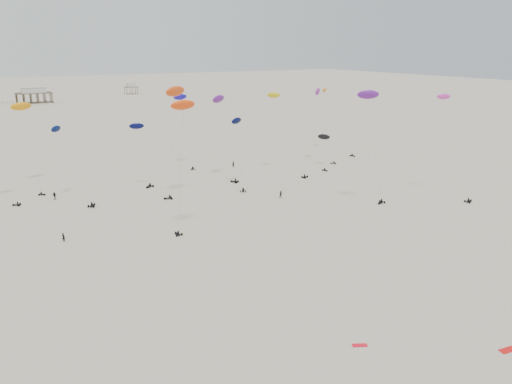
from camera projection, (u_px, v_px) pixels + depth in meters
ground_plane at (112, 138)px, 191.67m from camera, size 900.00×900.00×0.00m
pavilion_main at (34, 96)px, 310.75m from camera, size 21.00×13.00×9.80m
pavilion_small at (131, 89)px, 369.27m from camera, size 9.00×7.00×8.00m
rig_0 at (332, 107)px, 164.80m from camera, size 3.94×17.68×23.70m
rig_1 at (73, 165)px, 111.30m from camera, size 7.10×13.81×18.79m
rig_3 at (324, 144)px, 145.25m from camera, size 6.20×9.04×10.37m
rig_5 at (239, 145)px, 122.60m from camera, size 4.88×9.15×17.32m
rig_6 at (23, 115)px, 123.66m from camera, size 5.57×16.66×22.88m
rig_7 at (285, 124)px, 136.43m from camera, size 5.31×15.09×23.59m
rig_8 at (182, 130)px, 90.03m from camera, size 5.81×3.63×25.15m
rig_9 at (371, 120)px, 107.23m from camera, size 7.39×5.23×25.42m
rig_10 at (456, 147)px, 114.04m from camera, size 3.36×11.95×24.05m
rig_11 at (142, 152)px, 123.14m from camera, size 4.92×4.26×16.25m
rig_12 at (174, 106)px, 111.88m from camera, size 7.36×4.34×25.82m
rig_13 at (222, 116)px, 129.21m from camera, size 5.45×10.64×22.24m
rig_14 at (183, 113)px, 143.90m from camera, size 4.77×10.13×21.14m
rig_15 at (320, 102)px, 148.40m from camera, size 5.69×8.89×22.30m
spectator_0 at (64, 241)px, 90.58m from camera, size 0.84×0.84×1.94m
spectator_1 at (281, 198)px, 116.69m from camera, size 1.00×0.58×2.04m
spectator_2 at (55, 200)px, 115.17m from camera, size 1.48×1.07×2.24m
spectator_3 at (233, 167)px, 146.33m from camera, size 0.85×0.67×2.09m
grounded_kite_a at (508, 350)px, 58.13m from camera, size 2.29×1.15×0.08m
grounded_kite_b at (360, 346)px, 59.05m from camera, size 1.92×1.43×0.07m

